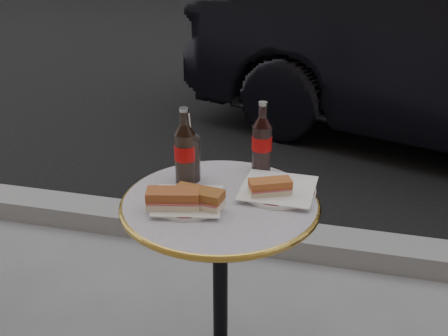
% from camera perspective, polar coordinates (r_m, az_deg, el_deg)
% --- Properties ---
extents(asphalt_road, '(40.00, 8.00, 0.00)m').
position_cam_1_polar(asphalt_road, '(6.68, 10.70, 11.12)').
color(asphalt_road, black).
rests_on(asphalt_road, ground).
extents(curb, '(40.00, 0.20, 0.12)m').
position_cam_1_polar(curb, '(2.85, 4.24, -7.05)').
color(curb, gray).
rests_on(curb, ground).
extents(bistro_table, '(0.62, 0.62, 0.73)m').
position_cam_1_polar(bistro_table, '(1.94, -0.37, -12.85)').
color(bistro_table, '#BAB2C4').
rests_on(bistro_table, ground).
extents(plate_left, '(0.22, 0.22, 0.01)m').
position_cam_1_polar(plate_left, '(1.72, -3.69, -3.56)').
color(plate_left, silver).
rests_on(plate_left, bistro_table).
extents(plate_right, '(0.28, 0.28, 0.01)m').
position_cam_1_polar(plate_right, '(1.79, 5.52, -2.28)').
color(plate_right, white).
rests_on(plate_right, bistro_table).
extents(sandwich_left_a, '(0.17, 0.11, 0.05)m').
position_cam_1_polar(sandwich_left_a, '(1.67, -5.18, -3.22)').
color(sandwich_left_a, '#A25229').
rests_on(sandwich_left_a, plate_left).
extents(sandwich_left_b, '(0.16, 0.09, 0.05)m').
position_cam_1_polar(sandwich_left_b, '(1.67, -2.59, -3.09)').
color(sandwich_left_b, brown).
rests_on(sandwich_left_b, plate_left).
extents(sandwich_right, '(0.14, 0.11, 0.05)m').
position_cam_1_polar(sandwich_right, '(1.74, 4.70, -2.00)').
color(sandwich_right, '#B7602E').
rests_on(sandwich_right, plate_right).
extents(cola_bottle_left, '(0.09, 0.09, 0.26)m').
position_cam_1_polar(cola_bottle_left, '(1.81, -3.99, 2.28)').
color(cola_bottle_left, black).
rests_on(cola_bottle_left, bistro_table).
extents(cola_bottle_right, '(0.08, 0.08, 0.25)m').
position_cam_1_polar(cola_bottle_right, '(1.89, 3.88, 3.16)').
color(cola_bottle_right, black).
rests_on(cola_bottle_right, bistro_table).
extents(cola_glass, '(0.08, 0.08, 0.15)m').
position_cam_1_polar(cola_glass, '(1.84, -3.57, 0.97)').
color(cola_glass, black).
rests_on(cola_glass, bistro_table).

